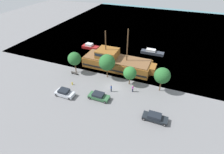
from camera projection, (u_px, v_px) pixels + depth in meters
name	position (u px, v px, depth m)	size (l,w,h in m)	color
ground_plane	(113.00, 87.00, 40.33)	(160.00, 160.00, 0.00)	slate
water_surface	(151.00, 28.00, 74.07)	(80.00, 80.00, 0.00)	teal
pirate_ship	(116.00, 62.00, 46.50)	(19.25, 6.06, 11.09)	brown
moored_boat_dockside	(152.00, 52.00, 53.93)	(7.03, 1.89, 1.53)	#2D333D
moored_boat_outer	(90.00, 47.00, 57.23)	(5.47, 2.10, 1.67)	maroon
parked_car_curb_front	(65.00, 93.00, 37.34)	(4.13, 1.95, 1.58)	#B7BCC6
parked_car_curb_mid	(155.00, 117.00, 31.70)	(4.55, 1.88, 1.36)	black
parked_car_curb_rear	(99.00, 96.00, 36.55)	(4.43, 1.96, 1.40)	#2D5B38
fire_hydrant	(72.00, 83.00, 40.78)	(0.42, 0.25, 0.76)	yellow
bench_promenade_east	(74.00, 73.00, 44.44)	(1.63, 0.45, 0.85)	#4C4742
pedestrian_walking_near	(111.00, 88.00, 38.45)	(0.32, 0.32, 1.75)	#232838
pedestrian_walking_far	(133.00, 89.00, 38.42)	(0.32, 0.32, 1.68)	#232838
tree_row_east	(74.00, 59.00, 43.39)	(3.30, 3.30, 5.58)	brown
tree_row_mideast	(107.00, 62.00, 41.36)	(3.93, 3.93, 6.13)	brown
tree_row_midwest	(130.00, 73.00, 39.49)	(3.04, 3.04, 4.62)	brown
tree_row_west	(162.00, 76.00, 37.03)	(3.48, 3.48, 5.74)	brown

